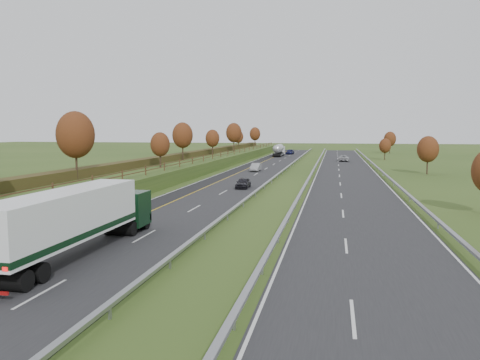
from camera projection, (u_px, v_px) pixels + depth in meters
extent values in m
plane|color=#334B1A|center=(293.00, 178.00, 74.79)|extent=(400.00, 400.00, 0.00)
cube|color=#242426|center=(250.00, 174.00, 81.25)|extent=(10.50, 200.00, 0.04)
cube|color=#242426|center=(347.00, 175.00, 77.99)|extent=(10.50, 200.00, 0.04)
cube|color=black|center=(229.00, 173.00, 81.99)|extent=(3.00, 200.00, 0.04)
cube|color=silver|center=(222.00, 173.00, 82.24)|extent=(0.15, 200.00, 0.01)
cube|color=gold|center=(237.00, 173.00, 81.69)|extent=(0.15, 200.00, 0.01)
cube|color=silver|center=(279.00, 174.00, 80.24)|extent=(0.15, 200.00, 0.01)
cube|color=silver|center=(316.00, 175.00, 78.98)|extent=(0.15, 200.00, 0.01)
cube|color=silver|center=(378.00, 176.00, 76.99)|extent=(0.15, 200.00, 0.01)
cube|color=silver|center=(41.00, 293.00, 21.55)|extent=(0.15, 4.00, 0.01)
cube|color=silver|center=(353.00, 317.00, 18.78)|extent=(0.15, 4.00, 0.01)
cube|color=silver|center=(145.00, 236.00, 33.24)|extent=(0.15, 4.00, 0.01)
cube|color=silver|center=(346.00, 246.00, 30.48)|extent=(0.15, 4.00, 0.01)
cube|color=silver|center=(194.00, 208.00, 44.94)|extent=(0.15, 4.00, 0.01)
cube|color=silver|center=(343.00, 214.00, 42.17)|extent=(0.15, 4.00, 0.01)
cube|color=silver|center=(223.00, 192.00, 56.63)|extent=(0.15, 4.00, 0.01)
cube|color=silver|center=(341.00, 195.00, 53.87)|extent=(0.15, 4.00, 0.01)
cube|color=silver|center=(242.00, 182.00, 68.33)|extent=(0.15, 4.00, 0.01)
cube|color=silver|center=(340.00, 184.00, 65.56)|extent=(0.15, 4.00, 0.01)
cube|color=silver|center=(256.00, 174.00, 80.02)|extent=(0.15, 4.00, 0.01)
cube|color=silver|center=(339.00, 176.00, 77.26)|extent=(0.15, 4.00, 0.01)
cube|color=silver|center=(266.00, 169.00, 91.72)|extent=(0.15, 4.00, 0.01)
cube|color=silver|center=(339.00, 170.00, 88.95)|extent=(0.15, 4.00, 0.01)
cube|color=silver|center=(274.00, 164.00, 103.41)|extent=(0.15, 4.00, 0.01)
cube|color=silver|center=(338.00, 165.00, 100.65)|extent=(0.15, 4.00, 0.01)
cube|color=silver|center=(280.00, 161.00, 115.10)|extent=(0.15, 4.00, 0.01)
cube|color=silver|center=(338.00, 161.00, 112.34)|extent=(0.15, 4.00, 0.01)
cube|color=silver|center=(285.00, 158.00, 126.80)|extent=(0.15, 4.00, 0.01)
cube|color=silver|center=(338.00, 159.00, 124.03)|extent=(0.15, 4.00, 0.01)
cube|color=silver|center=(289.00, 156.00, 138.49)|extent=(0.15, 4.00, 0.01)
cube|color=silver|center=(338.00, 156.00, 135.73)|extent=(0.15, 4.00, 0.01)
cube|color=silver|center=(293.00, 154.00, 150.19)|extent=(0.15, 4.00, 0.01)
cube|color=silver|center=(337.00, 154.00, 147.42)|extent=(0.15, 4.00, 0.01)
cube|color=silver|center=(296.00, 152.00, 161.88)|extent=(0.15, 4.00, 0.01)
cube|color=silver|center=(337.00, 152.00, 159.12)|extent=(0.15, 4.00, 0.01)
cube|color=silver|center=(299.00, 150.00, 173.58)|extent=(0.15, 4.00, 0.01)
cube|color=silver|center=(337.00, 151.00, 170.81)|extent=(0.15, 4.00, 0.01)
cube|color=#334B1A|center=(179.00, 167.00, 83.71)|extent=(12.00, 200.00, 2.00)
cube|color=#3C3B18|center=(168.00, 158.00, 83.94)|extent=(2.20, 180.00, 1.10)
cube|color=#422B19|center=(203.00, 159.00, 82.66)|extent=(0.08, 184.00, 0.10)
cube|color=#422B19|center=(203.00, 156.00, 82.61)|extent=(0.08, 184.00, 0.10)
cube|color=#422B19|center=(53.00, 190.00, 38.80)|extent=(0.12, 0.12, 1.20)
cube|color=#422B19|center=(92.00, 182.00, 45.13)|extent=(0.12, 0.12, 1.20)
cube|color=#422B19|center=(122.00, 175.00, 51.46)|extent=(0.12, 0.12, 1.20)
cube|color=#422B19|center=(146.00, 170.00, 57.80)|extent=(0.12, 0.12, 1.20)
cube|color=#422B19|center=(164.00, 166.00, 64.13)|extent=(0.12, 0.12, 1.20)
cube|color=#422B19|center=(180.00, 163.00, 70.47)|extent=(0.12, 0.12, 1.20)
cube|color=#422B19|center=(193.00, 160.00, 76.80)|extent=(0.12, 0.12, 1.20)
cube|color=#422B19|center=(203.00, 158.00, 83.14)|extent=(0.12, 0.12, 1.20)
cube|color=#422B19|center=(213.00, 156.00, 89.47)|extent=(0.12, 0.12, 1.20)
cube|color=#422B19|center=(221.00, 154.00, 95.81)|extent=(0.12, 0.12, 1.20)
cube|color=#422B19|center=(228.00, 153.00, 102.14)|extent=(0.12, 0.12, 1.20)
cube|color=#422B19|center=(234.00, 152.00, 108.48)|extent=(0.12, 0.12, 1.20)
cube|color=#422B19|center=(240.00, 150.00, 114.81)|extent=(0.12, 0.12, 1.20)
cube|color=#422B19|center=(245.00, 149.00, 121.14)|extent=(0.12, 0.12, 1.20)
cube|color=#422B19|center=(249.00, 148.00, 127.48)|extent=(0.12, 0.12, 1.20)
cube|color=#422B19|center=(253.00, 148.00, 133.81)|extent=(0.12, 0.12, 1.20)
cube|color=#422B19|center=(257.00, 147.00, 140.15)|extent=(0.12, 0.12, 1.20)
cube|color=#422B19|center=(260.00, 146.00, 146.48)|extent=(0.12, 0.12, 1.20)
cube|color=#422B19|center=(263.00, 145.00, 152.82)|extent=(0.12, 0.12, 1.20)
cube|color=#422B19|center=(266.00, 145.00, 159.15)|extent=(0.12, 0.12, 1.20)
cube|color=#422B19|center=(269.00, 144.00, 165.49)|extent=(0.12, 0.12, 1.20)
cube|color=#422B19|center=(271.00, 144.00, 171.82)|extent=(0.12, 0.12, 1.20)
cube|color=gray|center=(283.00, 171.00, 80.06)|extent=(0.32, 200.00, 0.18)
cube|color=gray|center=(110.00, 312.00, 18.70)|extent=(0.10, 0.14, 0.56)
cube|color=gray|center=(170.00, 264.00, 25.52)|extent=(0.10, 0.14, 0.56)
cube|color=gray|center=(205.00, 236.00, 32.34)|extent=(0.10, 0.14, 0.56)
cube|color=gray|center=(228.00, 217.00, 39.16)|extent=(0.10, 0.14, 0.56)
cube|color=gray|center=(244.00, 204.00, 45.98)|extent=(0.10, 0.14, 0.56)
cube|color=gray|center=(255.00, 195.00, 52.80)|extent=(0.10, 0.14, 0.56)
cube|color=gray|center=(264.00, 187.00, 59.63)|extent=(0.10, 0.14, 0.56)
cube|color=gray|center=(272.00, 181.00, 66.45)|extent=(0.10, 0.14, 0.56)
cube|color=gray|center=(278.00, 177.00, 73.27)|extent=(0.10, 0.14, 0.56)
cube|color=gray|center=(283.00, 173.00, 80.09)|extent=(0.10, 0.14, 0.56)
cube|color=gray|center=(287.00, 169.00, 86.91)|extent=(0.10, 0.14, 0.56)
cube|color=gray|center=(290.00, 167.00, 93.74)|extent=(0.10, 0.14, 0.56)
cube|color=gray|center=(293.00, 164.00, 100.56)|extent=(0.10, 0.14, 0.56)
cube|color=gray|center=(296.00, 162.00, 107.38)|extent=(0.10, 0.14, 0.56)
cube|color=gray|center=(298.00, 160.00, 114.20)|extent=(0.10, 0.14, 0.56)
cube|color=gray|center=(300.00, 158.00, 121.02)|extent=(0.10, 0.14, 0.56)
cube|color=gray|center=(302.00, 157.00, 127.85)|extent=(0.10, 0.14, 0.56)
cube|color=gray|center=(304.00, 156.00, 134.67)|extent=(0.10, 0.14, 0.56)
cube|color=gray|center=(305.00, 154.00, 141.49)|extent=(0.10, 0.14, 0.56)
cube|color=gray|center=(307.00, 153.00, 148.31)|extent=(0.10, 0.14, 0.56)
cube|color=gray|center=(308.00, 152.00, 155.13)|extent=(0.10, 0.14, 0.56)
cube|color=gray|center=(309.00, 151.00, 161.95)|extent=(0.10, 0.14, 0.56)
cube|color=gray|center=(310.00, 150.00, 168.78)|extent=(0.10, 0.14, 0.56)
cube|color=gray|center=(311.00, 150.00, 175.60)|extent=(0.10, 0.14, 0.56)
cube|color=gray|center=(313.00, 171.00, 79.05)|extent=(0.32, 200.00, 0.18)
cube|color=gray|center=(234.00, 323.00, 17.69)|extent=(0.10, 0.14, 0.56)
cube|color=gray|center=(262.00, 269.00, 24.51)|extent=(0.10, 0.14, 0.56)
cube|color=gray|center=(278.00, 239.00, 31.33)|extent=(0.10, 0.14, 0.56)
cube|color=gray|center=(288.00, 219.00, 38.15)|extent=(0.10, 0.14, 0.56)
cube|color=gray|center=(295.00, 206.00, 44.98)|extent=(0.10, 0.14, 0.56)
cube|color=gray|center=(301.00, 196.00, 51.80)|extent=(0.10, 0.14, 0.56)
cube|color=gray|center=(305.00, 188.00, 58.62)|extent=(0.10, 0.14, 0.56)
cube|color=gray|center=(308.00, 182.00, 65.44)|extent=(0.10, 0.14, 0.56)
cube|color=gray|center=(310.00, 177.00, 72.26)|extent=(0.10, 0.14, 0.56)
cube|color=gray|center=(313.00, 173.00, 79.09)|extent=(0.10, 0.14, 0.56)
cube|color=gray|center=(314.00, 170.00, 85.91)|extent=(0.10, 0.14, 0.56)
cube|color=gray|center=(316.00, 167.00, 92.73)|extent=(0.10, 0.14, 0.56)
cube|color=gray|center=(317.00, 164.00, 99.55)|extent=(0.10, 0.14, 0.56)
cube|color=gray|center=(318.00, 162.00, 106.37)|extent=(0.10, 0.14, 0.56)
cube|color=gray|center=(319.00, 160.00, 113.19)|extent=(0.10, 0.14, 0.56)
cube|color=gray|center=(320.00, 159.00, 120.02)|extent=(0.10, 0.14, 0.56)
cube|color=gray|center=(321.00, 157.00, 126.84)|extent=(0.10, 0.14, 0.56)
cube|color=gray|center=(322.00, 156.00, 133.66)|extent=(0.10, 0.14, 0.56)
cube|color=gray|center=(322.00, 154.00, 140.48)|extent=(0.10, 0.14, 0.56)
cube|color=gray|center=(323.00, 153.00, 147.30)|extent=(0.10, 0.14, 0.56)
cube|color=gray|center=(324.00, 152.00, 154.13)|extent=(0.10, 0.14, 0.56)
cube|color=gray|center=(324.00, 151.00, 160.95)|extent=(0.10, 0.14, 0.56)
cube|color=gray|center=(324.00, 151.00, 167.77)|extent=(0.10, 0.14, 0.56)
cube|color=gray|center=(325.00, 150.00, 174.59)|extent=(0.10, 0.14, 0.56)
cube|color=gray|center=(383.00, 172.00, 76.78)|extent=(0.32, 200.00, 0.18)
cube|color=gray|center=(438.00, 225.00, 35.88)|extent=(0.10, 0.14, 0.56)
cube|color=gray|center=(410.00, 199.00, 49.53)|extent=(0.10, 0.14, 0.56)
cube|color=gray|center=(394.00, 184.00, 63.17)|extent=(0.10, 0.14, 0.56)
cube|color=gray|center=(383.00, 175.00, 76.81)|extent=(0.10, 0.14, 0.56)
cube|color=gray|center=(376.00, 168.00, 90.46)|extent=(0.10, 0.14, 0.56)
cube|color=gray|center=(371.00, 163.00, 104.10)|extent=(0.10, 0.14, 0.56)
cube|color=gray|center=(366.00, 159.00, 117.75)|extent=(0.10, 0.14, 0.56)
cube|color=gray|center=(363.00, 156.00, 131.39)|extent=(0.10, 0.14, 0.56)
cube|color=gray|center=(361.00, 154.00, 145.03)|extent=(0.10, 0.14, 0.56)
cube|color=gray|center=(358.00, 152.00, 158.68)|extent=(0.10, 0.14, 0.56)
cube|color=gray|center=(357.00, 150.00, 172.32)|extent=(0.10, 0.14, 0.56)
cylinder|color=#2D2116|center=(77.00, 166.00, 52.45)|extent=(0.24, 0.24, 3.15)
ellipsoid|color=#4F2411|center=(75.00, 135.00, 52.08)|extent=(4.20, 4.20, 5.25)
cylinder|color=#2D2116|center=(160.00, 160.00, 69.45)|extent=(0.24, 0.24, 2.16)
ellipsoid|color=#4F2411|center=(160.00, 144.00, 69.20)|extent=(2.88, 2.88, 3.60)
cylinder|color=#2D2116|center=(183.00, 152.00, 87.45)|extent=(0.24, 0.24, 2.88)
ellipsoid|color=#4F2411|center=(183.00, 135.00, 87.11)|extent=(3.84, 3.84, 4.80)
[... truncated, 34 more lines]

